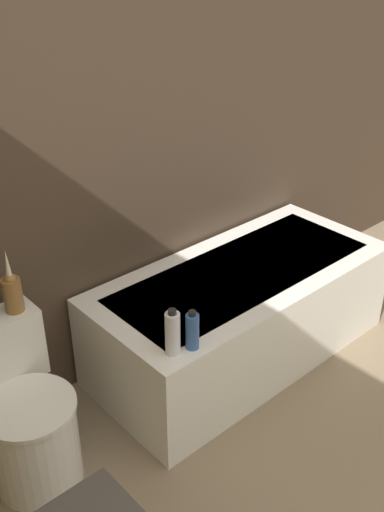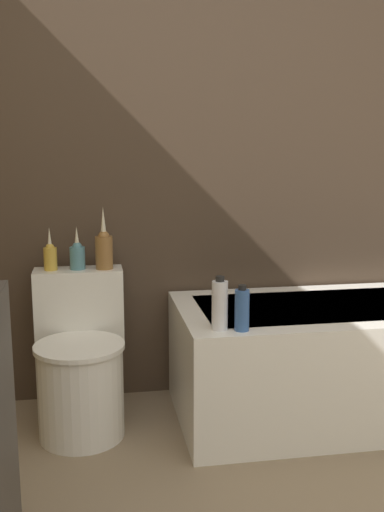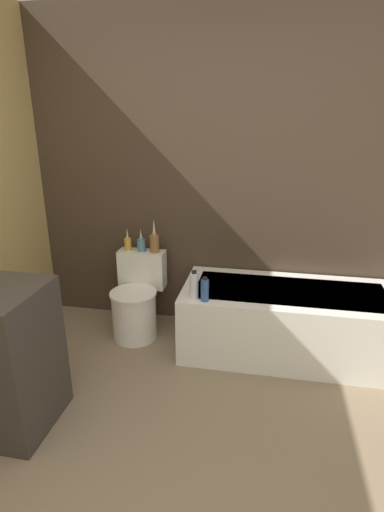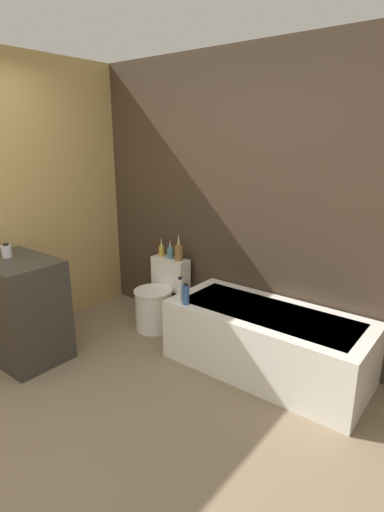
% 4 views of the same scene
% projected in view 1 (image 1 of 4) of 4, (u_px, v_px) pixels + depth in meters
% --- Properties ---
extents(wall_back_tiled, '(6.40, 0.06, 2.60)m').
position_uv_depth(wall_back_tiled, '(52.00, 135.00, 2.49)').
color(wall_back_tiled, '#423326').
rests_on(wall_back_tiled, ground_plane).
extents(bathtub, '(1.62, 0.73, 0.53)m').
position_uv_depth(bathtub, '(241.00, 312.00, 3.17)').
color(bathtub, white).
rests_on(bathtub, ground).
extents(toilet, '(0.40, 0.53, 0.68)m').
position_uv_depth(toilet, '(23.00, 417.00, 2.47)').
color(toilet, white).
rests_on(toilet, ground).
extents(vase_bronze, '(0.08, 0.08, 0.28)m').
position_uv_depth(vase_bronze, '(12.00, 291.00, 2.42)').
color(vase_bronze, olive).
rests_on(vase_bronze, toilet).
extents(shampoo_bottle_tall, '(0.06, 0.06, 0.21)m').
position_uv_depth(shampoo_bottle_tall, '(173.00, 333.00, 2.42)').
color(shampoo_bottle_tall, silver).
rests_on(shampoo_bottle_tall, bathtub).
extents(shampoo_bottle_short, '(0.06, 0.06, 0.18)m').
position_uv_depth(shampoo_bottle_short, '(192.00, 331.00, 2.46)').
color(shampoo_bottle_short, '#335999').
rests_on(shampoo_bottle_short, bathtub).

